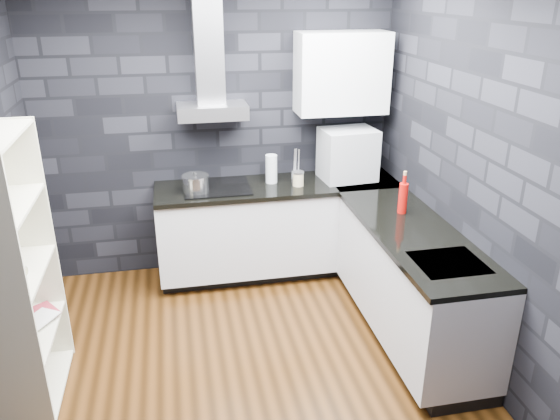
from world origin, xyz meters
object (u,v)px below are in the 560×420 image
object	(u,v)px
utensil_crock	(296,176)
bookshelf	(16,275)
appliance_garage	(348,155)
glass_vase	(271,169)
storage_jar	(298,179)
fruit_bowl	(11,278)
red_bottle	(403,198)
pot	(196,184)

from	to	relation	value
utensil_crock	bookshelf	distance (m)	2.47
utensil_crock	appliance_garage	xyz separation A→B (m)	(0.49, 0.03, 0.17)
glass_vase	utensil_crock	distance (m)	0.23
glass_vase	storage_jar	world-z (taller)	glass_vase
fruit_bowl	red_bottle	bearing A→B (deg)	11.85
appliance_garage	red_bottle	bearing A→B (deg)	-83.83
red_bottle	glass_vase	bearing A→B (deg)	134.23
utensil_crock	fruit_bowl	bearing A→B (deg)	-145.58
pot	glass_vase	distance (m)	0.70
appliance_garage	red_bottle	size ratio (longest dim) A/B	1.99
glass_vase	appliance_garage	world-z (taller)	appliance_garage
glass_vase	red_bottle	world-z (taller)	glass_vase
storage_jar	fruit_bowl	distance (m)	2.49
bookshelf	pot	bearing A→B (deg)	30.46
glass_vase	utensil_crock	xyz separation A→B (m)	(0.22, -0.05, -0.07)
bookshelf	fruit_bowl	world-z (taller)	bookshelf
fruit_bowl	glass_vase	bearing A→B (deg)	38.39
appliance_garage	utensil_crock	bearing A→B (deg)	177.96
bookshelf	glass_vase	bearing A→B (deg)	20.32
pot	fruit_bowl	bearing A→B (deg)	-131.18
utensil_crock	appliance_garage	bearing A→B (deg)	2.95
pot	bookshelf	distance (m)	1.72
pot	storage_jar	world-z (taller)	pot
utensil_crock	red_bottle	bearing A→B (deg)	-52.17
storage_jar	utensil_crock	distance (m)	0.08
pot	bookshelf	size ratio (longest dim) A/B	0.12
red_bottle	bookshelf	world-z (taller)	bookshelf
red_bottle	fruit_bowl	size ratio (longest dim) A/B	1.12
glass_vase	fruit_bowl	size ratio (longest dim) A/B	1.20
fruit_bowl	pot	bearing A→B (deg)	48.82
storage_jar	red_bottle	world-z (taller)	red_bottle
utensil_crock	red_bottle	distance (m)	1.08
fruit_bowl	storage_jar	bearing A→B (deg)	32.85
pot	bookshelf	world-z (taller)	bookshelf
utensil_crock	red_bottle	world-z (taller)	red_bottle
red_bottle	utensil_crock	bearing A→B (deg)	127.83
glass_vase	utensil_crock	size ratio (longest dim) A/B	2.16
glass_vase	bookshelf	size ratio (longest dim) A/B	0.14
glass_vase	appliance_garage	xyz separation A→B (m)	(0.71, -0.03, 0.10)
bookshelf	fruit_bowl	size ratio (longest dim) A/B	8.33
pot	fruit_bowl	size ratio (longest dim) A/B	1.03
storage_jar	bookshelf	xyz separation A→B (m)	(-2.09, -1.24, -0.06)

